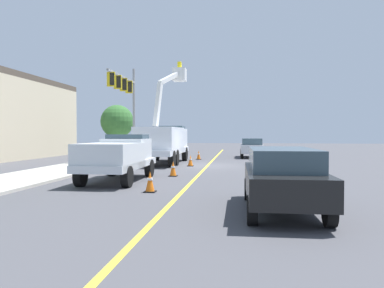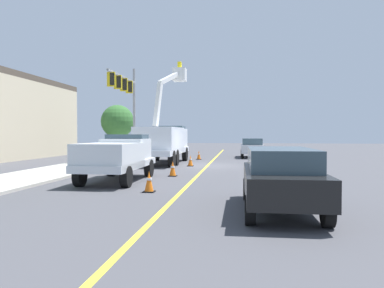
# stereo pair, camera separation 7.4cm
# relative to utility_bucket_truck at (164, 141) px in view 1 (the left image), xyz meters

# --- Properties ---
(ground) EXTENTS (120.00, 120.00, 0.00)m
(ground) POSITION_rel_utility_bucket_truck_xyz_m (-1.61, -3.24, -1.61)
(ground) COLOR #47474C
(sidewalk_far_side) EXTENTS (60.06, 4.81, 0.12)m
(sidewalk_far_side) POSITION_rel_utility_bucket_truck_xyz_m (-1.77, 4.47, -1.55)
(sidewalk_far_side) COLOR #B2ADA3
(sidewalk_far_side) RESTS_ON ground
(lane_centre_stripe) EXTENTS (49.99, 1.17, 0.01)m
(lane_centre_stripe) POSITION_rel_utility_bucket_truck_xyz_m (-1.61, -3.24, -1.61)
(lane_centre_stripe) COLOR yellow
(lane_centre_stripe) RESTS_ON ground
(utility_bucket_truck) EXTENTS (8.25, 2.87, 7.18)m
(utility_bucket_truck) POSITION_rel_utility_bucket_truck_xyz_m (0.00, 0.00, 0.00)
(utility_bucket_truck) COLOR white
(utility_bucket_truck) RESTS_ON ground
(service_pickup_truck) EXTENTS (5.64, 2.28, 2.06)m
(service_pickup_truck) POSITION_rel_utility_bucket_truck_xyz_m (-10.08, -0.18, -0.50)
(service_pickup_truck) COLOR silver
(service_pickup_truck) RESTS_ON ground
(passing_minivan) EXTENTS (4.84, 2.03, 1.69)m
(passing_minivan) POSITION_rel_utility_bucket_truck_xyz_m (7.57, -6.23, -0.64)
(passing_minivan) COLOR silver
(passing_minivan) RESTS_ON ground
(trailing_sedan) EXTENTS (4.84, 2.03, 1.69)m
(trailing_sedan) POSITION_rel_utility_bucket_truck_xyz_m (-15.52, -6.70, -0.64)
(trailing_sedan) COLOR black
(trailing_sedan) RESTS_ON ground
(traffic_cone_leading) EXTENTS (0.40, 0.40, 0.76)m
(traffic_cone_leading) POSITION_rel_utility_bucket_truck_xyz_m (-12.88, -2.34, -1.24)
(traffic_cone_leading) COLOR black
(traffic_cone_leading) RESTS_ON ground
(traffic_cone_mid_front) EXTENTS (0.40, 0.40, 0.75)m
(traffic_cone_mid_front) POSITION_rel_utility_bucket_truck_xyz_m (-7.84, -2.19, -1.25)
(traffic_cone_mid_front) COLOR black
(traffic_cone_mid_front) RESTS_ON ground
(traffic_cone_mid_rear) EXTENTS (0.40, 0.40, 0.71)m
(traffic_cone_mid_rear) POSITION_rel_utility_bucket_truck_xyz_m (-2.01, -2.19, -1.26)
(traffic_cone_mid_rear) COLOR black
(traffic_cone_mid_rear) RESTS_ON ground
(traffic_cone_trailing) EXTENTS (0.40, 0.40, 0.74)m
(traffic_cone_trailing) POSITION_rel_utility_bucket_truck_xyz_m (4.21, -1.94, -1.25)
(traffic_cone_trailing) COLOR black
(traffic_cone_trailing) RESTS_ON ground
(traffic_signal_mast) EXTENTS (6.52, 0.65, 7.54)m
(traffic_signal_mast) POSITION_rel_utility_bucket_truck_xyz_m (2.44, 3.53, 3.57)
(traffic_signal_mast) COLOR gray
(traffic_signal_mast) RESTS_ON ground
(street_tree_right) EXTENTS (3.04, 3.04, 4.75)m
(street_tree_right) POSITION_rel_utility_bucket_truck_xyz_m (7.36, 6.04, 1.60)
(street_tree_right) COLOR brown
(street_tree_right) RESTS_ON ground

